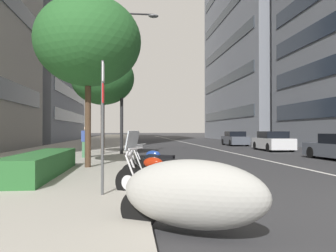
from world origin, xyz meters
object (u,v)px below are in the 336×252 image
(motorcycle_far_end_row, at_px, (192,194))
(motorcycle_under_tarp, at_px, (156,171))
(motorcycle_second_in_row, at_px, (159,179))
(pedestrian_on_plaza, at_px, (86,142))
(street_tree_near_plaza_corner, at_px, (88,42))
(street_lamp_with_banners, at_px, (127,70))
(motorcycle_by_sign_pole, at_px, (158,166))
(parking_sign_by_curb, at_px, (103,111))
(car_mid_block_traffic, at_px, (235,139))
(car_approaching_light, at_px, (273,142))
(street_tree_mid_sidewalk, at_px, (103,78))

(motorcycle_far_end_row, distance_m, motorcycle_under_tarp, 4.08)
(motorcycle_second_in_row, xyz_separation_m, pedestrian_on_plaza, (9.99, 2.80, 0.48))
(motorcycle_under_tarp, height_order, street_tree_near_plaza_corner, street_tree_near_plaza_corner)
(street_lamp_with_banners, bearing_deg, street_tree_near_plaza_corner, 169.24)
(motorcycle_far_end_row, height_order, street_lamp_with_banners, street_lamp_with_banners)
(motorcycle_by_sign_pole, bearing_deg, motorcycle_under_tarp, 111.06)
(motorcycle_second_in_row, relative_size, motorcycle_under_tarp, 1.02)
(pedestrian_on_plaza, bearing_deg, parking_sign_by_curb, -147.95)
(car_mid_block_traffic, height_order, street_lamp_with_banners, street_lamp_with_banners)
(motorcycle_under_tarp, bearing_deg, motorcycle_far_end_row, 123.48)
(motorcycle_far_end_row, bearing_deg, parking_sign_by_curb, -29.80)
(street_lamp_with_banners, xyz_separation_m, street_tree_near_plaza_corner, (-7.12, 1.35, -0.24))
(car_mid_block_traffic, bearing_deg, motorcycle_far_end_row, 162.77)
(street_tree_near_plaza_corner, bearing_deg, street_lamp_with_banners, -10.76)
(car_approaching_light, xyz_separation_m, car_mid_block_traffic, (8.71, 0.17, -0.02))
(motorcycle_under_tarp, bearing_deg, pedestrian_on_plaza, -40.70)
(motorcycle_far_end_row, height_order, street_tree_mid_sidewalk, street_tree_mid_sidewalk)
(car_approaching_light, height_order, street_lamp_with_banners, street_lamp_with_banners)
(motorcycle_under_tarp, distance_m, street_lamp_with_banners, 12.01)
(motorcycle_second_in_row, relative_size, street_tree_near_plaza_corner, 0.31)
(street_lamp_with_banners, bearing_deg, car_approaching_light, -67.36)
(motorcycle_by_sign_pole, bearing_deg, street_tree_near_plaza_corner, -19.16)
(motorcycle_second_in_row, xyz_separation_m, motorcycle_by_sign_pole, (2.98, -0.21, -0.04))
(pedestrian_on_plaza, bearing_deg, car_mid_block_traffic, -15.62)
(motorcycle_far_end_row, distance_m, street_lamp_with_banners, 15.81)
(car_approaching_light, xyz_separation_m, parking_sign_by_curb, (-17.11, 11.11, 1.25))
(motorcycle_second_in_row, bearing_deg, street_tree_mid_sidewalk, -49.78)
(motorcycle_under_tarp, xyz_separation_m, pedestrian_on_plaza, (8.47, 2.86, 0.49))
(pedestrian_on_plaza, bearing_deg, motorcycle_far_end_row, -143.37)
(motorcycle_second_in_row, height_order, parking_sign_by_curb, parking_sign_by_curb)
(car_mid_block_traffic, height_order, street_tree_mid_sidewalk, street_tree_mid_sidewalk)
(motorcycle_by_sign_pole, xyz_separation_m, street_tree_mid_sidewalk, (9.94, 2.44, 4.14))
(motorcycle_far_end_row, xyz_separation_m, parking_sign_by_curb, (2.50, 1.45, 1.32))
(motorcycle_far_end_row, bearing_deg, pedestrian_on_plaza, -46.12)
(motorcycle_far_end_row, xyz_separation_m, street_tree_near_plaza_corner, (8.02, 2.42, 4.19))
(motorcycle_by_sign_pole, distance_m, pedestrian_on_plaza, 7.65)
(street_lamp_with_banners, bearing_deg, street_tree_mid_sidewalk, 76.70)
(motorcycle_by_sign_pole, height_order, street_tree_near_plaza_corner, street_tree_near_plaza_corner)
(car_mid_block_traffic, relative_size, parking_sign_by_curb, 1.52)
(motorcycle_under_tarp, bearing_deg, street_tree_near_plaza_corner, -29.97)
(motorcycle_second_in_row, height_order, pedestrian_on_plaza, pedestrian_on_plaza)
(motorcycle_far_end_row, distance_m, parking_sign_by_curb, 3.18)
(motorcycle_second_in_row, bearing_deg, car_mid_block_traffic, -80.29)
(motorcycle_under_tarp, distance_m, motorcycle_by_sign_pole, 1.46)
(motorcycle_far_end_row, xyz_separation_m, car_mid_block_traffic, (28.32, -9.49, 0.06))
(car_approaching_light, height_order, car_mid_block_traffic, car_approaching_light)
(motorcycle_far_end_row, height_order, motorcycle_second_in_row, motorcycle_second_in_row)
(motorcycle_far_end_row, distance_m, motorcycle_by_sign_pole, 5.53)
(parking_sign_by_curb, relative_size, street_lamp_with_banners, 0.34)
(street_tree_near_plaza_corner, xyz_separation_m, street_tree_mid_sidewalk, (7.46, 0.06, -0.23))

